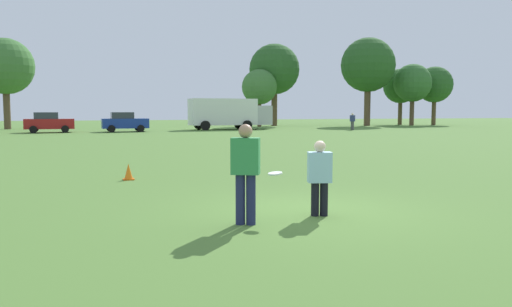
% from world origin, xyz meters
% --- Properties ---
extents(ground_plane, '(183.61, 183.61, 0.00)m').
position_xyz_m(ground_plane, '(0.00, 0.00, 0.00)').
color(ground_plane, '#517A33').
extents(player_thrower, '(0.57, 0.46, 1.80)m').
position_xyz_m(player_thrower, '(-1.56, -0.81, 1.02)').
color(player_thrower, '#1E234C').
rests_on(player_thrower, ground).
extents(player_defender, '(0.50, 0.36, 1.46)m').
position_xyz_m(player_defender, '(0.00, -0.52, 0.81)').
color(player_defender, black).
rests_on(player_defender, ground).
extents(frisbee, '(0.27, 0.27, 0.07)m').
position_xyz_m(frisbee, '(-0.93, -0.61, 0.87)').
color(frisbee, white).
extents(traffic_cone, '(0.32, 0.32, 0.48)m').
position_xyz_m(traffic_cone, '(-3.30, 5.72, 0.23)').
color(traffic_cone, '#D8590C').
rests_on(traffic_cone, ground).
extents(parked_car_center, '(4.30, 2.42, 1.82)m').
position_xyz_m(parked_car_center, '(-8.68, 39.27, 0.92)').
color(parked_car_center, maroon).
rests_on(parked_car_center, ground).
extents(parked_car_mid_right, '(4.30, 2.42, 1.82)m').
position_xyz_m(parked_car_mid_right, '(-2.10, 38.89, 0.92)').
color(parked_car_mid_right, navy).
rests_on(parked_car_mid_right, ground).
extents(box_truck, '(8.63, 3.35, 3.18)m').
position_xyz_m(box_truck, '(8.46, 41.25, 1.75)').
color(box_truck, white).
rests_on(box_truck, ground).
extents(bystander_sideline_watcher, '(0.52, 0.54, 1.73)m').
position_xyz_m(bystander_sideline_watcher, '(19.99, 36.04, 0.98)').
color(bystander_sideline_watcher, '#4C4C51').
rests_on(bystander_sideline_watcher, ground).
extents(tree_west_maple, '(5.85, 5.85, 9.51)m').
position_xyz_m(tree_west_maple, '(-13.66, 48.82, 6.54)').
color(tree_west_maple, brown).
rests_on(tree_west_maple, ground).
extents(tree_center_elm, '(4.27, 4.27, 6.94)m').
position_xyz_m(tree_center_elm, '(14.22, 48.97, 4.77)').
color(tree_center_elm, brown).
rests_on(tree_center_elm, ground).
extents(tree_east_birch, '(6.38, 6.38, 10.36)m').
position_xyz_m(tree_east_birch, '(16.92, 51.26, 7.13)').
color(tree_east_birch, brown).
rests_on(tree_east_birch, ground).
extents(tree_east_oak, '(6.89, 6.89, 11.20)m').
position_xyz_m(tree_east_oak, '(28.50, 48.20, 7.70)').
color(tree_east_oak, brown).
rests_on(tree_east_oak, ground).
extents(tree_far_east_pine, '(4.92, 4.92, 7.99)m').
position_xyz_m(tree_far_east_pine, '(34.70, 47.57, 5.49)').
color(tree_far_east_pine, brown).
rests_on(tree_far_east_pine, ground).
extents(tree_far_west_pine, '(4.70, 4.70, 7.63)m').
position_xyz_m(tree_far_west_pine, '(35.04, 50.82, 5.25)').
color(tree_far_west_pine, brown).
rests_on(tree_far_west_pine, ground).
extents(tree_horizon_center, '(4.82, 4.82, 7.83)m').
position_xyz_m(tree_horizon_center, '(38.76, 48.50, 5.39)').
color(tree_horizon_center, brown).
rests_on(tree_horizon_center, ground).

